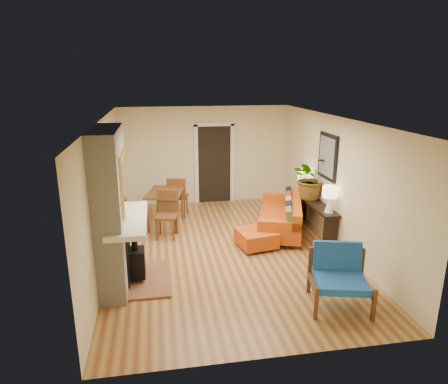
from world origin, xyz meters
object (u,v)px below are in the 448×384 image
(dining_table, at_px, (169,198))
(lamp_near, at_px, (330,196))
(sofa, at_px, (284,216))
(lamp_far, at_px, (304,179))
(blue_chair, at_px, (339,273))
(console_table, at_px, (315,208))
(houseplant, at_px, (311,177))
(ottoman, at_px, (256,238))

(dining_table, height_order, lamp_near, lamp_near)
(sofa, distance_m, dining_table, 2.63)
(lamp_far, bearing_deg, blue_chair, -101.55)
(console_table, distance_m, houseplant, 0.69)
(blue_chair, relative_size, lamp_near, 1.92)
(houseplant, bearing_deg, lamp_far, 88.70)
(sofa, bearing_deg, blue_chair, -91.38)
(console_table, distance_m, lamp_near, 0.84)
(ottoman, relative_size, dining_table, 0.43)
(dining_table, height_order, houseplant, houseplant)
(sofa, relative_size, lamp_near, 4.11)
(dining_table, xyz_separation_m, lamp_near, (3.12, -1.70, 0.40))
(ottoman, distance_m, console_table, 1.57)
(ottoman, distance_m, lamp_far, 2.08)
(console_table, height_order, lamp_far, lamp_far)
(sofa, xyz_separation_m, dining_table, (-2.49, 0.79, 0.31))
(dining_table, relative_size, lamp_far, 3.55)
(ottoman, xyz_separation_m, lamp_far, (1.44, 1.24, 0.85))
(lamp_far, height_order, houseplant, houseplant)
(lamp_far, xyz_separation_m, houseplant, (-0.01, -0.44, 0.14))
(lamp_far, bearing_deg, ottoman, -139.15)
(sofa, bearing_deg, dining_table, 162.39)
(blue_chair, distance_m, lamp_far, 3.54)
(ottoman, bearing_deg, dining_table, 137.80)
(lamp_far, bearing_deg, console_table, -90.00)
(dining_table, bearing_deg, console_table, -17.94)
(blue_chair, bearing_deg, sofa, 88.62)
(blue_chair, xyz_separation_m, houseplant, (0.69, 2.98, 0.72))
(sofa, height_order, blue_chair, blue_chair)
(ottoman, distance_m, dining_table, 2.32)
(ottoman, bearing_deg, console_table, 19.72)
(sofa, relative_size, dining_table, 1.16)
(houseplant, bearing_deg, dining_table, 166.91)
(houseplant, bearing_deg, lamp_near, -89.41)
(sofa, distance_m, blue_chair, 2.92)
(dining_table, xyz_separation_m, lamp_far, (3.12, -0.28, 0.40))
(blue_chair, bearing_deg, console_table, 75.46)
(sofa, height_order, houseplant, houseplant)
(blue_chair, xyz_separation_m, lamp_near, (0.70, 2.01, 0.58))
(houseplant, bearing_deg, blue_chair, -103.01)
(ottoman, xyz_separation_m, dining_table, (-1.68, 1.53, 0.45))
(blue_chair, relative_size, houseplant, 1.08)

